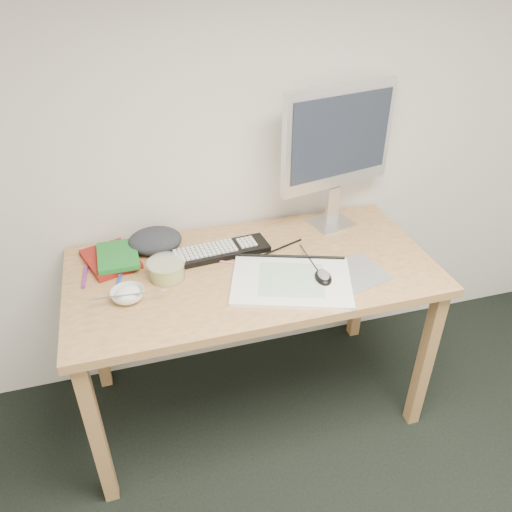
% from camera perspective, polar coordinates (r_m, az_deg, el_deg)
% --- Properties ---
extents(desk, '(1.40, 0.70, 0.75)m').
position_cam_1_polar(desk, '(1.97, -0.43, -3.26)').
color(desk, tan).
rests_on(desk, ground).
extents(mousepad, '(0.27, 0.25, 0.00)m').
position_cam_1_polar(mousepad, '(1.92, 11.16, -1.97)').
color(mousepad, slate).
rests_on(mousepad, desk).
extents(sketchpad, '(0.51, 0.44, 0.01)m').
position_cam_1_polar(sketchpad, '(1.84, 4.05, -2.85)').
color(sketchpad, white).
rests_on(sketchpad, desk).
extents(keyboard, '(0.40, 0.16, 0.02)m').
position_cam_1_polar(keyboard, '(2.00, -4.07, 0.58)').
color(keyboard, black).
rests_on(keyboard, desk).
extents(monitor, '(0.51, 0.19, 0.60)m').
position_cam_1_polar(monitor, '(2.08, 9.38, 12.78)').
color(monitor, silver).
rests_on(monitor, desk).
extents(mouse, '(0.07, 0.10, 0.03)m').
position_cam_1_polar(mouse, '(1.84, 7.71, -2.17)').
color(mouse, black).
rests_on(mouse, sketchpad).
extents(rice_bowl, '(0.13, 0.13, 0.04)m').
position_cam_1_polar(rice_bowl, '(1.80, -14.43, -4.34)').
color(rice_bowl, white).
rests_on(rice_bowl, desk).
extents(chopsticks, '(0.24, 0.03, 0.02)m').
position_cam_1_polar(chopsticks, '(1.77, -14.33, -4.33)').
color(chopsticks, silver).
rests_on(chopsticks, rice_bowl).
extents(fruit_tub, '(0.16, 0.16, 0.07)m').
position_cam_1_polar(fruit_tub, '(1.87, -10.17, -1.55)').
color(fruit_tub, '#EFC254').
rests_on(fruit_tub, desk).
extents(book_red, '(0.24, 0.28, 0.02)m').
position_cam_1_polar(book_red, '(2.02, -16.28, -0.36)').
color(book_red, maroon).
rests_on(book_red, desk).
extents(book_green, '(0.15, 0.21, 0.02)m').
position_cam_1_polar(book_green, '(2.00, -15.51, 0.03)').
color(book_green, '#1B6E27').
rests_on(book_green, book_red).
extents(cloth_lump, '(0.19, 0.17, 0.08)m').
position_cam_1_polar(cloth_lump, '(2.05, -11.46, 1.74)').
color(cloth_lump, '#23252A').
rests_on(cloth_lump, desk).
extents(pencil_pink, '(0.17, 0.10, 0.01)m').
position_cam_1_polar(pencil_pink, '(1.93, -1.95, -0.91)').
color(pencil_pink, pink).
rests_on(pencil_pink, desk).
extents(pencil_tan, '(0.11, 0.13, 0.01)m').
position_cam_1_polar(pencil_tan, '(1.96, 0.64, -0.31)').
color(pencil_tan, tan).
rests_on(pencil_tan, desk).
extents(pencil_black, '(0.19, 0.08, 0.01)m').
position_cam_1_polar(pencil_black, '(2.04, 3.04, 1.01)').
color(pencil_black, black).
rests_on(pencil_black, desk).
extents(marker_blue, '(0.05, 0.13, 0.01)m').
position_cam_1_polar(marker_blue, '(1.89, -15.49, -2.95)').
color(marker_blue, '#1F40A9').
rests_on(marker_blue, desk).
extents(marker_orange, '(0.03, 0.14, 0.01)m').
position_cam_1_polar(marker_orange, '(1.99, -15.59, -1.14)').
color(marker_orange, orange).
rests_on(marker_orange, desk).
extents(marker_purple, '(0.02, 0.14, 0.01)m').
position_cam_1_polar(marker_purple, '(1.96, -18.99, -2.24)').
color(marker_purple, '#792484').
rests_on(marker_purple, desk).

